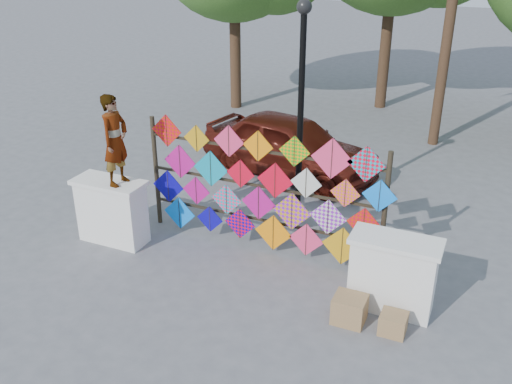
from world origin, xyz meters
TOP-DOWN VIEW (x-y plane):
  - ground at (0.00, 0.00)m, footprint 80.00×80.00m
  - parapet_left at (-2.70, -0.20)m, footprint 1.40×0.65m
  - parapet_right at (2.70, -0.20)m, footprint 1.40×0.65m
  - kite_rack at (0.09, 0.73)m, footprint 4.87×0.24m
  - vendor_woman at (-2.44, -0.20)m, footprint 0.41×0.62m
  - sedan at (-0.74, 4.27)m, footprint 4.72×2.64m
  - lamppost at (0.30, 2.00)m, footprint 0.28×0.28m
  - cardboard_box_near at (2.19, -0.79)m, footprint 0.50×0.44m
  - cardboard_box_far at (2.88, -0.80)m, footprint 0.40×0.36m

SIDE VIEW (x-z plane):
  - ground at x=0.00m, z-range 0.00..0.00m
  - cardboard_box_far at x=2.88m, z-range 0.00..0.33m
  - cardboard_box_near at x=2.19m, z-range 0.00..0.44m
  - parapet_left at x=-2.70m, z-range 0.01..1.29m
  - parapet_right at x=2.70m, z-range 0.01..1.29m
  - sedan at x=-0.74m, z-range 0.00..1.52m
  - kite_rack at x=0.09m, z-range -0.01..2.40m
  - vendor_woman at x=-2.44m, z-range 1.28..2.97m
  - lamppost at x=0.30m, z-range 0.46..4.92m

